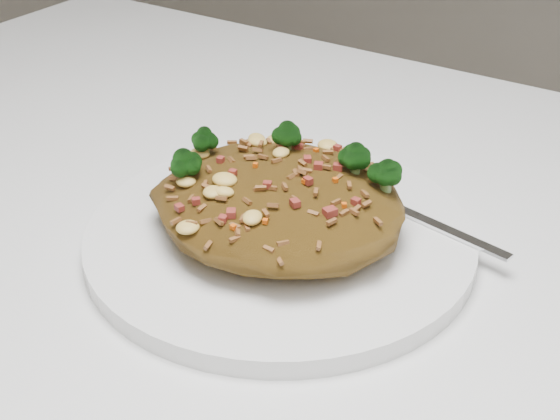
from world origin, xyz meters
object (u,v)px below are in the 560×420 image
object	(u,v)px
plate	(280,236)
fork	(419,218)
fried_rice	(281,192)
dining_table	(307,367)

from	to	relation	value
plate	fork	size ratio (longest dim) A/B	1.70
fried_rice	dining_table	bearing A→B (deg)	-23.13
fried_rice	plate	bearing A→B (deg)	-93.27
plate	fried_rice	bearing A→B (deg)	86.73
plate	fork	distance (m)	0.10
dining_table	fried_rice	bearing A→B (deg)	156.87
fork	plate	bearing A→B (deg)	-129.85
plate	fried_rice	world-z (taller)	fried_rice
dining_table	fork	world-z (taller)	fork
dining_table	fried_rice	xyz separation A→B (m)	(-0.03, 0.01, 0.13)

